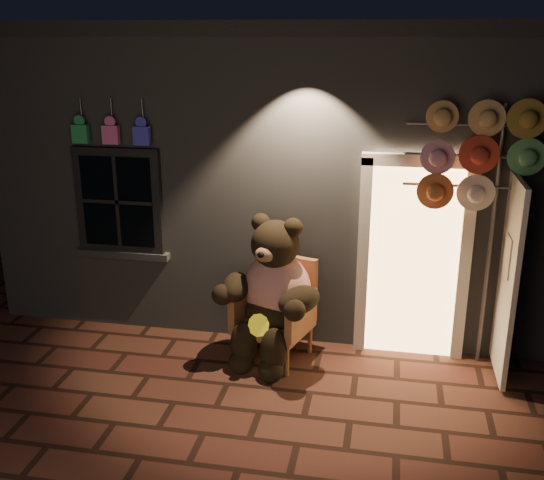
# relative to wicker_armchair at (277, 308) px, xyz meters

# --- Properties ---
(ground) EXTENTS (60.00, 60.00, 0.00)m
(ground) POSITION_rel_wicker_armchair_xyz_m (0.04, -1.14, -0.54)
(ground) COLOR #512D1F
(ground) RESTS_ON ground
(shop_building) EXTENTS (7.30, 5.95, 3.51)m
(shop_building) POSITION_rel_wicker_armchair_xyz_m (0.04, 2.85, 1.20)
(shop_building) COLOR slate
(shop_building) RESTS_ON ground
(wicker_armchair) EXTENTS (0.89, 0.85, 1.08)m
(wicker_armchair) POSITION_rel_wicker_armchair_xyz_m (0.00, 0.00, 0.00)
(wicker_armchair) COLOR #985F3A
(wicker_armchair) RESTS_ON ground
(teddy_bear) EXTENTS (1.12, 1.03, 1.62)m
(teddy_bear) POSITION_rel_wicker_armchair_xyz_m (-0.03, -0.13, 0.23)
(teddy_bear) COLOR red
(teddy_bear) RESTS_ON ground
(hat_rack) EXTENTS (1.68, 0.22, 2.73)m
(hat_rack) POSITION_rel_wicker_armchair_xyz_m (2.06, 0.14, 1.71)
(hat_rack) COLOR #59595E
(hat_rack) RESTS_ON ground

